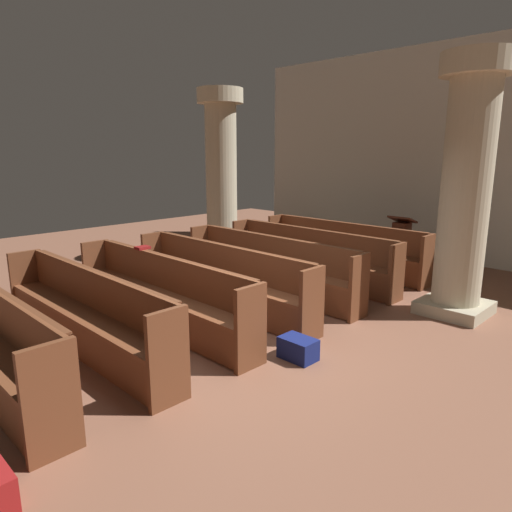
# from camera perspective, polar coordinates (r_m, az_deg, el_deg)

# --- Properties ---
(ground_plane) EXTENTS (19.20, 19.20, 0.00)m
(ground_plane) POSITION_cam_1_polar(r_m,az_deg,el_deg) (5.96, -1.45, -10.08)
(ground_plane) COLOR brown
(back_wall) EXTENTS (10.00, 0.16, 4.50)m
(back_wall) POSITION_cam_1_polar(r_m,az_deg,el_deg) (10.64, 23.34, 11.45)
(back_wall) COLOR beige
(back_wall) RESTS_ON ground
(pew_row_0) EXTENTS (3.54, 0.46, 0.94)m
(pew_row_0) POSITION_cam_1_polar(r_m,az_deg,el_deg) (9.22, 10.58, 1.27)
(pew_row_0) COLOR brown
(pew_row_0) RESTS_ON ground
(pew_row_1) EXTENTS (3.54, 0.46, 0.94)m
(pew_row_1) POSITION_cam_1_polar(r_m,az_deg,el_deg) (8.38, 6.51, 0.26)
(pew_row_1) COLOR brown
(pew_row_1) RESTS_ON ground
(pew_row_2) EXTENTS (3.54, 0.47, 0.94)m
(pew_row_2) POSITION_cam_1_polar(r_m,az_deg,el_deg) (7.60, 1.57, -0.97)
(pew_row_2) COLOR brown
(pew_row_2) RESTS_ON ground
(pew_row_3) EXTENTS (3.54, 0.46, 0.94)m
(pew_row_3) POSITION_cam_1_polar(r_m,az_deg,el_deg) (6.89, -4.45, -2.45)
(pew_row_3) COLOR brown
(pew_row_3) RESTS_ON ground
(pew_row_4) EXTENTS (3.54, 0.46, 0.94)m
(pew_row_4) POSITION_cam_1_polar(r_m,az_deg,el_deg) (6.29, -11.75, -4.21)
(pew_row_4) COLOR brown
(pew_row_4) RESTS_ON ground
(pew_row_5) EXTENTS (3.54, 0.47, 0.94)m
(pew_row_5) POSITION_cam_1_polar(r_m,az_deg,el_deg) (5.81, -20.47, -6.21)
(pew_row_5) COLOR brown
(pew_row_5) RESTS_ON ground
(pillar_aisle_side) EXTENTS (0.96, 0.96, 3.58)m
(pillar_aisle_side) POSITION_cam_1_polar(r_m,az_deg,el_deg) (7.05, 24.51, 7.98)
(pillar_aisle_side) COLOR tan
(pillar_aisle_side) RESTS_ON ground
(pillar_far_side) EXTENTS (0.96, 0.96, 3.58)m
(pillar_far_side) POSITION_cam_1_polar(r_m,az_deg,el_deg) (10.07, -4.31, 10.20)
(pillar_far_side) COLOR tan
(pillar_far_side) RESTS_ON ground
(lectern) EXTENTS (0.48, 0.45, 1.08)m
(lectern) POSITION_cam_1_polar(r_m,az_deg,el_deg) (9.60, 17.39, 1.04)
(lectern) COLOR #492215
(lectern) RESTS_ON ground
(hymn_book) EXTENTS (0.15, 0.19, 0.04)m
(hymn_book) POSITION_cam_1_polar(r_m,az_deg,el_deg) (6.84, -13.83, 1.00)
(hymn_book) COLOR maroon
(hymn_book) RESTS_ON pew_row_4
(kneeler_box_navy) EXTENTS (0.42, 0.28, 0.25)m
(kneeler_box_navy) POSITION_cam_1_polar(r_m,az_deg,el_deg) (5.38, 5.21, -11.30)
(kneeler_box_navy) COLOR navy
(kneeler_box_navy) RESTS_ON ground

